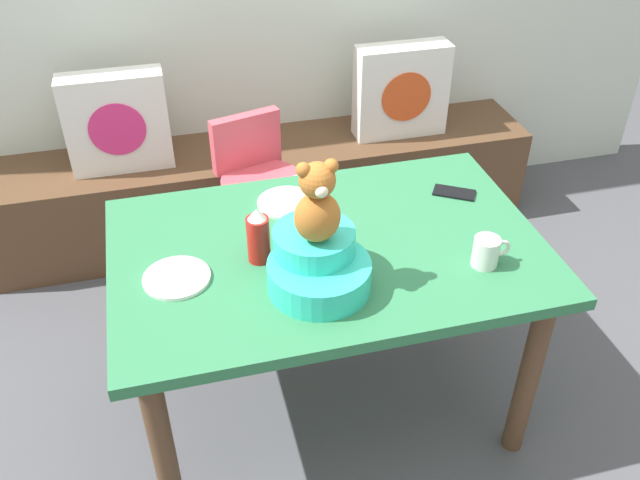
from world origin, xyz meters
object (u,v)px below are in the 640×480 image
(infant_seat_teal, at_px, (317,264))
(dinner_plate_near, at_px, (177,278))
(teddy_bear, at_px, (317,204))
(pillow_floral_left, at_px, (117,122))
(pillow_floral_right, at_px, (401,91))
(dining_table, at_px, (328,271))
(dinner_plate_far, at_px, (286,203))
(highchair, at_px, (261,186))
(coffee_mug, at_px, (487,252))
(cell_phone, at_px, (454,193))
(ketchup_bottle, at_px, (258,236))

(infant_seat_teal, xyz_separation_m, dinner_plate_near, (-0.40, 0.12, -0.07))
(teddy_bear, height_order, dinner_plate_near, teddy_bear)
(pillow_floral_left, relative_size, pillow_floral_right, 1.00)
(dining_table, distance_m, dinner_plate_far, 0.30)
(dinner_plate_near, bearing_deg, highchair, 64.12)
(dinner_plate_near, bearing_deg, coffee_mug, -10.02)
(pillow_floral_right, height_order, infant_seat_teal, same)
(highchair, height_order, infant_seat_teal, infant_seat_teal)
(dining_table, relative_size, cell_phone, 9.42)
(teddy_bear, bearing_deg, infant_seat_teal, 90.00)
(dining_table, height_order, dinner_plate_far, dinner_plate_far)
(ketchup_bottle, distance_m, cell_phone, 0.76)
(highchair, relative_size, teddy_bear, 3.16)
(coffee_mug, distance_m, dinner_plate_near, 0.93)
(infant_seat_teal, distance_m, teddy_bear, 0.21)
(pillow_floral_left, bearing_deg, cell_phone, -40.82)
(coffee_mug, bearing_deg, teddy_bear, 175.52)
(cell_phone, bearing_deg, dining_table, 141.78)
(pillow_floral_right, distance_m, infant_seat_teal, 1.54)
(pillow_floral_left, bearing_deg, pillow_floral_right, 0.00)
(highchair, bearing_deg, dinner_plate_near, -115.88)
(dinner_plate_near, bearing_deg, dining_table, 5.96)
(ketchup_bottle, bearing_deg, pillow_floral_right, 52.93)
(teddy_bear, xyz_separation_m, coffee_mug, (0.51, -0.04, -0.23))
(dining_table, xyz_separation_m, coffee_mug, (0.44, -0.21, 0.15))
(highchair, bearing_deg, cell_phone, -43.89)
(coffee_mug, bearing_deg, pillow_floral_left, 127.83)
(highchair, height_order, teddy_bear, teddy_bear)
(dinner_plate_near, relative_size, cell_phone, 1.39)
(pillow_floral_left, distance_m, ketchup_bottle, 1.26)
(teddy_bear, height_order, dinner_plate_far, teddy_bear)
(dining_table, xyz_separation_m, ketchup_bottle, (-0.22, -0.01, 0.19))
(highchair, distance_m, ketchup_bottle, 0.84)
(pillow_floral_left, relative_size, coffee_mug, 3.67)
(infant_seat_teal, distance_m, coffee_mug, 0.52)
(pillow_floral_left, height_order, pillow_floral_right, same)
(infant_seat_teal, distance_m, cell_phone, 0.69)
(infant_seat_teal, xyz_separation_m, cell_phone, (0.58, 0.35, -0.07))
(cell_phone, bearing_deg, coffee_mug, -158.26)
(highchair, bearing_deg, infant_seat_teal, -89.45)
(teddy_bear, xyz_separation_m, dinner_plate_far, (0.00, 0.43, -0.27))
(dining_table, bearing_deg, cell_phone, 19.76)
(pillow_floral_right, relative_size, cell_phone, 3.06)
(teddy_bear, distance_m, cell_phone, 0.74)
(ketchup_bottle, xyz_separation_m, coffee_mug, (0.66, -0.20, -0.04))
(dinner_plate_far, bearing_deg, infant_seat_teal, -90.13)
(highchair, distance_m, dinner_plate_near, 0.92)
(pillow_floral_right, height_order, coffee_mug, pillow_floral_right)
(highchair, height_order, dinner_plate_near, highchair)
(dining_table, relative_size, teddy_bear, 5.43)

